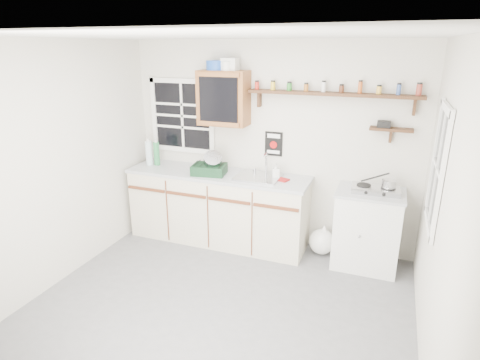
% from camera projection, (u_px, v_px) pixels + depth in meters
% --- Properties ---
extents(room, '(3.64, 3.24, 2.54)m').
position_uv_depth(room, '(217.00, 186.00, 3.54)').
color(room, '#57575A').
rests_on(room, ground).
extents(main_cabinet, '(2.31, 0.63, 0.92)m').
position_uv_depth(main_cabinet, '(218.00, 207.00, 5.14)').
color(main_cabinet, beige).
rests_on(main_cabinet, floor).
extents(right_cabinet, '(0.73, 0.57, 0.91)m').
position_uv_depth(right_cabinet, '(367.00, 229.00, 4.54)').
color(right_cabinet, silver).
rests_on(right_cabinet, floor).
extents(sink, '(0.52, 0.44, 0.29)m').
position_uv_depth(sink, '(258.00, 177.00, 4.81)').
color(sink, '#AFAFB3').
rests_on(sink, main_cabinet).
extents(upper_cabinet, '(0.60, 0.32, 0.65)m').
position_uv_depth(upper_cabinet, '(224.00, 98.00, 4.82)').
color(upper_cabinet, brown).
rests_on(upper_cabinet, wall_back).
extents(upper_cabinet_clutter, '(0.39, 0.24, 0.14)m').
position_uv_depth(upper_cabinet_clutter, '(222.00, 65.00, 4.70)').
color(upper_cabinet_clutter, '#1844A0').
rests_on(upper_cabinet_clutter, upper_cabinet).
extents(spice_shelf, '(1.91, 0.18, 0.35)m').
position_uv_depth(spice_shelf, '(333.00, 93.00, 4.41)').
color(spice_shelf, '#32190D').
rests_on(spice_shelf, wall_back).
extents(secondary_shelf, '(0.45, 0.16, 0.24)m').
position_uv_depth(secondary_shelf, '(389.00, 128.00, 4.32)').
color(secondary_shelf, '#32190D').
rests_on(secondary_shelf, wall_back).
extents(warning_sign, '(0.22, 0.02, 0.30)m').
position_uv_depth(warning_sign, '(274.00, 144.00, 4.92)').
color(warning_sign, black).
rests_on(warning_sign, wall_back).
extents(window_back, '(0.93, 0.03, 0.98)m').
position_uv_depth(window_back, '(182.00, 116.00, 5.25)').
color(window_back, black).
rests_on(window_back, wall_back).
extents(window_right, '(0.03, 0.78, 1.08)m').
position_uv_depth(window_right, '(438.00, 168.00, 3.36)').
color(window_right, black).
rests_on(window_right, wall_back).
extents(water_bottles, '(0.18, 0.11, 0.35)m').
position_uv_depth(water_bottles, '(152.00, 153.00, 5.28)').
color(water_bottles, silver).
rests_on(water_bottles, main_cabinet).
extents(dish_rack, '(0.44, 0.36, 0.30)m').
position_uv_depth(dish_rack, '(210.00, 167.00, 4.91)').
color(dish_rack, black).
rests_on(dish_rack, main_cabinet).
extents(soap_bottle, '(0.10, 0.11, 0.18)m').
position_uv_depth(soap_bottle, '(276.00, 171.00, 4.77)').
color(soap_bottle, silver).
rests_on(soap_bottle, main_cabinet).
extents(rag, '(0.16, 0.15, 0.02)m').
position_uv_depth(rag, '(283.00, 180.00, 4.71)').
color(rag, maroon).
rests_on(rag, main_cabinet).
extents(hotplate, '(0.52, 0.30, 0.07)m').
position_uv_depth(hotplate, '(376.00, 189.00, 4.35)').
color(hotplate, '#AFAFB3').
rests_on(hotplate, right_cabinet).
extents(saucepan, '(0.37, 0.17, 0.16)m').
position_uv_depth(saucepan, '(388.00, 184.00, 4.29)').
color(saucepan, '#AFAFB3').
rests_on(saucepan, hotplate).
extents(trash_bag, '(0.36, 0.32, 0.41)m').
position_uv_depth(trash_bag, '(322.00, 241.00, 4.85)').
color(trash_bag, white).
rests_on(trash_bag, floor).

